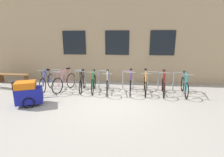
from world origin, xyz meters
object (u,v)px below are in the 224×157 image
bicycle_maroon (163,86)px  bike_trailer (28,93)px  bicycle_purple (131,84)px  bicycle_black (82,83)px  bicycle_blue (47,82)px  backpack (16,86)px  bicycle_orange (145,85)px  bicycle_green (94,83)px  wooden_bench (13,76)px  bicycle_teal (185,86)px  bicycle_pink (65,82)px  bicycle_white (107,84)px

bicycle_maroon → bike_trailer: bicycle_maroon is taller
bicycle_purple → bicycle_black: size_ratio=1.05×
bicycle_blue → backpack: bicycle_blue is taller
bicycle_blue → bicycle_black: (1.72, 0.10, -0.02)m
bicycle_orange → bicycle_blue: same height
bicycle_maroon → bicycle_green: size_ratio=0.97×
bicycle_orange → wooden_bench: size_ratio=0.89×
bicycle_black → bicycle_teal: bearing=-0.7°
bicycle_maroon → bicycle_green: bearing=178.2°
bicycle_blue → bicycle_green: 2.28m
bicycle_blue → bicycle_green: bicycle_blue is taller
bicycle_purple → backpack: bearing=-176.3°
bicycle_purple → bike_trailer: bicycle_purple is taller
bicycle_pink → bike_trailer: size_ratio=1.22×
bicycle_black → bicycle_maroon: bearing=-2.0°
bicycle_black → bicycle_green: (0.55, -0.03, 0.02)m
bicycle_orange → bicycle_green: bearing=-178.7°
bicycle_purple → bicycle_maroon: (1.45, -0.07, -0.02)m
bicycle_purple → bicycle_green: size_ratio=1.02×
bicycle_orange → bicycle_green: 2.40m
bicycle_teal → bicycle_blue: bearing=-179.6°
bicycle_teal → backpack: (-7.78, -0.35, -0.16)m
bicycle_black → bicycle_maroon: 3.73m
bicycle_blue → bike_trailer: bicycle_blue is taller
bicycle_orange → bicycle_white: bearing=-174.8°
bicycle_teal → bicycle_white: bearing=-178.7°
bicycle_blue → bicycle_black: bicycle_blue is taller
bicycle_orange → bicycle_purple: (-0.67, -0.09, 0.02)m
bicycle_black → backpack: size_ratio=3.70×
bicycle_blue → bicycle_purple: (4.00, 0.04, 0.01)m
bicycle_purple → bicycle_green: 1.73m
bicycle_maroon → wooden_bench: bicycle_maroon is taller
bicycle_orange → bicycle_maroon: (0.78, -0.16, 0.00)m
bicycle_blue → bike_trailer: (0.26, -1.85, 0.08)m
bicycle_white → bike_trailer: (-2.69, -1.82, 0.08)m
bicycle_black → bicycle_maroon: (3.73, -0.13, 0.01)m
bicycle_orange → bicycle_teal: size_ratio=0.95×
bicycle_blue → bike_trailer: bearing=-82.1°
bicycle_pink → bicycle_white: bearing=-1.8°
bicycle_maroon → bicycle_blue: bearing=179.7°
bicycle_white → bicycle_green: bicycle_green is taller
bicycle_white → bicycle_maroon: bearing=-0.0°
bicycle_maroon → bicycle_teal: bearing=4.6°
bicycle_orange → bicycle_pink: bearing=-178.6°
bicycle_orange → backpack: size_ratio=3.79×
bicycle_orange → backpack: bearing=-175.9°
wooden_bench → bicycle_black: bearing=-13.0°
bicycle_green → bike_trailer: (-2.02, -1.92, 0.08)m
bicycle_purple → backpack: 5.43m
bicycle_maroon → backpack: 6.87m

